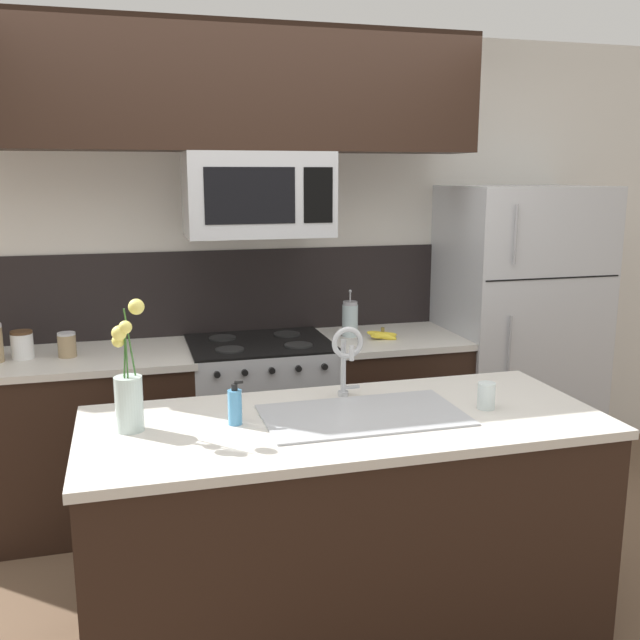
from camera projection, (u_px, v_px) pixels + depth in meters
ground_plane at (301, 588)px, 3.18m from camera, size 10.00×10.00×0.00m
rear_partition at (297, 262)px, 4.21m from camera, size 5.20×0.10×2.60m
splash_band at (249, 291)px, 4.11m from camera, size 3.60×0.01×0.48m
back_counter_left at (91, 440)px, 3.71m from camera, size 1.07×0.65×0.91m
back_counter_right at (389, 412)px, 4.14m from camera, size 0.78×0.65×0.91m
stove_range at (261, 423)px, 3.94m from camera, size 0.76×0.64×0.93m
microwave at (258, 194)px, 3.67m from camera, size 0.74×0.40×0.43m
upper_cabinet_band at (228, 89)px, 3.50m from camera, size 2.56×0.34×0.60m
refrigerator at (515, 333)px, 4.28m from camera, size 0.85×0.74×1.75m
storage_jar_medium at (22, 345)px, 3.54m from camera, size 0.11×0.11×0.14m
storage_jar_short at (67, 345)px, 3.58m from camera, size 0.09×0.09×0.12m
banana_bunch at (383, 335)px, 3.97m from camera, size 0.19×0.12×0.08m
french_press at (350, 319)px, 4.02m from camera, size 0.09×0.09×0.27m
island_counter at (344, 528)px, 2.78m from camera, size 1.96×0.82×0.91m
kitchen_sink at (363, 433)px, 2.72m from camera, size 0.76×0.44×0.16m
sink_faucet at (347, 352)px, 2.87m from camera, size 0.14×0.14×0.31m
dish_soap_bottle at (235, 406)px, 2.61m from camera, size 0.06×0.05×0.16m
drinking_glass at (486, 396)px, 2.79m from camera, size 0.07×0.07×0.10m
flower_vase at (129, 393)px, 2.53m from camera, size 0.12×0.10×0.48m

